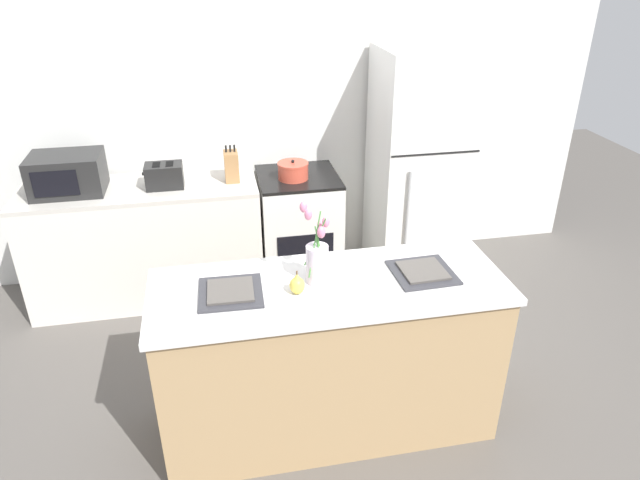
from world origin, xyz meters
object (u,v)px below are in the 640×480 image
Objects in this scene: stove_range at (299,229)px; pear_figurine at (297,285)px; refrigerator at (418,167)px; plate_setting_right at (423,272)px; microwave at (67,174)px; toaster at (164,176)px; cooking_pot at (293,171)px; plate_setting_left at (231,292)px; knife_block at (231,166)px; flower_vase at (317,258)px.

pear_figurine is at bearing -99.39° from stove_range.
pear_figurine is at bearing -126.51° from refrigerator.
stove_range is 2.82× the size of plate_setting_right.
plate_setting_right is at bearing -38.44° from microwave.
refrigerator is at bearing 1.12° from toaster.
plate_setting_right is 1.60m from cooking_pot.
plate_setting_right is 2.56m from microwave.
pear_figurine is (-0.27, -1.65, 0.53)m from stove_range.
plate_setting_right is at bearing -74.15° from cooking_pot.
microwave is at bearing 122.68° from plate_setting_left.
knife_block is (-0.22, 1.65, 0.03)m from pear_figurine.
toaster is at bearing 103.47° from plate_setting_left.
cooking_pot is (0.55, 1.54, 0.02)m from plate_setting_left.
plate_setting_left is (-0.43, -0.03, -0.12)m from flower_vase.
flower_vase is (-0.16, -1.57, 0.62)m from stove_range.
pear_figurine reaches higher than plate_setting_left.
pear_figurine is at bearing -82.55° from knife_block.
knife_block is (0.48, 0.03, 0.03)m from toaster.
flower_vase is at bearing -62.17° from toaster.
plate_setting_left is at bearing 180.00° from plate_setting_right.
toaster is at bearing -176.12° from knife_block.
microwave is at bearing 141.56° from plate_setting_right.
plate_setting_left is at bearing -134.05° from refrigerator.
plate_setting_right is (-0.56, -1.59, 0.04)m from refrigerator.
stove_range is at bearing 69.60° from plate_setting_left.
cooking_pot is at bearing 70.39° from plate_setting_left.
flower_vase reaches higher than microwave.
toaster is (-0.97, -0.04, 0.54)m from stove_range.
stove_range is 1.72m from microwave.
toaster is (-1.92, -0.04, 0.09)m from refrigerator.
flower_vase is at bearing -47.07° from microwave.
refrigerator reaches higher than flower_vase.
toaster is at bearing 117.83° from flower_vase.
refrigerator reaches higher than toaster.
plate_setting_right is (0.99, 0.00, 0.00)m from plate_setting_left.
microwave is (-1.46, 1.57, -0.03)m from flower_vase.
pear_figurine is 0.26× the size of microwave.
refrigerator is 4.24× the size of flower_vase.
flower_vase reaches higher than knife_block.
knife_block reaches higher than stove_range.
cooking_pot is (-0.04, -0.05, 0.51)m from stove_range.
flower_vase is 1.73m from toaster.
toaster reaches higher than plate_setting_left.
flower_vase is 1.33× the size of plate_setting_right.
pear_figurine is 0.67m from plate_setting_right.
microwave is (-1.02, 1.59, 0.09)m from plate_setting_left.
plate_setting_left is 1.18× the size of knife_block.
microwave is at bearing -179.97° from refrigerator.
refrigerator reaches higher than plate_setting_left.
flower_vase is at bearing 177.13° from plate_setting_right.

